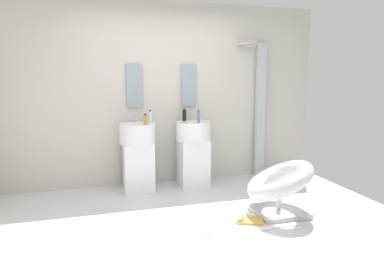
{
  "coord_description": "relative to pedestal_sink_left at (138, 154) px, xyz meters",
  "views": [
    {
      "loc": [
        -0.95,
        -3.28,
        1.54
      ],
      "look_at": [
        0.15,
        0.55,
        0.95
      ],
      "focal_mm": 32.07,
      "sensor_mm": 36.0,
      "label": 1
    }
  ],
  "objects": [
    {
      "name": "ground_plane",
      "position": [
        0.39,
        -1.33,
        -0.52
      ],
      "size": [
        4.8,
        3.6,
        0.04
      ],
      "primitive_type": "cube",
      "color": "silver"
    },
    {
      "name": "rear_partition",
      "position": [
        0.39,
        0.32,
        0.8
      ],
      "size": [
        4.8,
        0.1,
        2.6
      ],
      "primitive_type": "cube",
      "color": "beige",
      "rests_on": "ground_plane"
    },
    {
      "name": "pedestal_sink_left",
      "position": [
        0.0,
        0.0,
        0.0
      ],
      "size": [
        0.49,
        0.49,
        1.02
      ],
      "color": "white",
      "rests_on": "ground_plane"
    },
    {
      "name": "pedestal_sink_right",
      "position": [
        0.79,
        0.0,
        0.0
      ],
      "size": [
        0.49,
        0.49,
        1.02
      ],
      "color": "white",
      "rests_on": "ground_plane"
    },
    {
      "name": "vanity_mirror_left",
      "position": [
        0.0,
        0.25,
        0.92
      ],
      "size": [
        0.22,
        0.03,
        0.59
      ],
      "primitive_type": "cube",
      "color": "#8C9EA8"
    },
    {
      "name": "vanity_mirror_right",
      "position": [
        0.79,
        0.25,
        0.92
      ],
      "size": [
        0.22,
        0.03,
        0.59
      ],
      "primitive_type": "cube",
      "color": "#8C9EA8"
    },
    {
      "name": "shower_column",
      "position": [
        1.91,
        0.19,
        0.58
      ],
      "size": [
        0.49,
        0.24,
        2.05
      ],
      "color": "#B7BABF",
      "rests_on": "ground_plane"
    },
    {
      "name": "lounge_chair",
      "position": [
        1.41,
        -1.31,
        -0.15
      ],
      "size": [
        1.03,
        1.03,
        0.65
      ],
      "color": "#B7BABF",
      "rests_on": "ground_plane"
    },
    {
      "name": "area_rug",
      "position": [
        0.91,
        -1.29,
        -0.5
      ],
      "size": [
        1.16,
        0.73,
        0.01
      ],
      "primitive_type": "cube",
      "color": "white",
      "rests_on": "ground_plane"
    },
    {
      "name": "magazine_ochre",
      "position": [
        1.01,
        -1.44,
        -0.48
      ],
      "size": [
        0.32,
        0.28,
        0.03
      ],
      "primitive_type": "cube",
      "rotation": [
        0.0,
        0.0,
        -0.38
      ],
      "color": "gold",
      "rests_on": "area_rug"
    },
    {
      "name": "coffee_mug",
      "position": [
        0.9,
        -1.41,
        -0.44
      ],
      "size": [
        0.09,
        0.09,
        0.1
      ],
      "primitive_type": "cylinder",
      "color": "white",
      "rests_on": "area_rug"
    },
    {
      "name": "soap_bottle_amber",
      "position": [
        0.09,
        -0.14,
        0.49
      ],
      "size": [
        0.05,
        0.05,
        0.15
      ],
      "color": "#C68C38",
      "rests_on": "pedestal_sink_left"
    },
    {
      "name": "soap_bottle_black",
      "position": [
        0.69,
        0.13,
        0.5
      ],
      "size": [
        0.06,
        0.06,
        0.17
      ],
      "color": "black",
      "rests_on": "pedestal_sink_right"
    },
    {
      "name": "soap_bottle_clear",
      "position": [
        0.17,
        -0.06,
        0.5
      ],
      "size": [
        0.04,
        0.04,
        0.18
      ],
      "color": "silver",
      "rests_on": "pedestal_sink_left"
    },
    {
      "name": "soap_bottle_blue",
      "position": [
        0.82,
        -0.13,
        0.5
      ],
      "size": [
        0.04,
        0.04,
        0.17
      ],
      "color": "#4C72B7",
      "rests_on": "pedestal_sink_right"
    }
  ]
}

